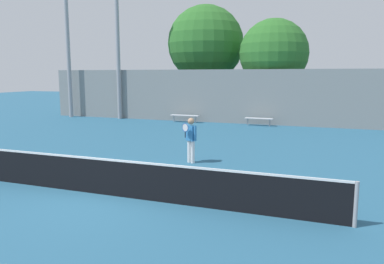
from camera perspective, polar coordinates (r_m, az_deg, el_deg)
The scene contains 10 objects.
ground_plane at distance 10.30m, azimuth -13.02°, elevation -9.30°, with size 100.00×100.00×0.00m, color #285B7A.
tennis_net at distance 10.16m, azimuth -13.11°, elevation -6.62°, with size 12.22×0.09×0.98m.
tennis_player at distance 13.39m, azimuth -0.18°, elevation -0.85°, with size 0.51×0.49×1.63m.
bench_courtside_near at distance 23.66m, azimuth 10.14°, elevation 2.00°, with size 1.72×0.40×0.48m.
bench_courtside_far at distance 25.03m, azimuth -1.12°, elevation 2.50°, with size 1.95×0.40×0.48m.
light_pole_near_left at distance 29.76m, azimuth -18.47°, elevation 14.22°, with size 0.90×0.60×11.22m.
light_pole_far_right at distance 27.74m, azimuth -11.33°, elevation 15.52°, with size 0.90×0.60×11.72m.
back_fence at distance 24.40m, azimuth 7.53°, elevation 5.35°, with size 28.79×0.06×3.50m.
tree_green_tall at distance 26.31m, azimuth 12.36°, elevation 11.61°, with size 4.62×4.62×6.89m.
tree_green_broad at distance 29.05m, azimuth 2.09°, elevation 13.25°, with size 5.74×5.74×8.34m.
Camera 1 is at (5.49, -8.13, 3.14)m, focal length 35.00 mm.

